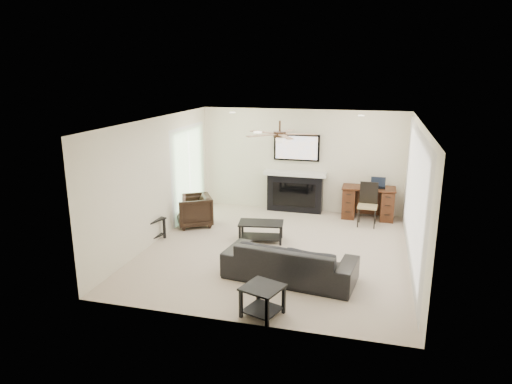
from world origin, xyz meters
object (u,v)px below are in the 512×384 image
Objects in this scene: sofa at (290,261)px; fireplace_unit at (295,174)px; desk at (368,203)px; armchair at (194,211)px; coffee_table at (261,232)px.

sofa is 1.14× the size of fireplace_unit.
fireplace_unit is at bearing 176.16° from desk.
sofa is at bearing 19.75° from armchair.
desk reaches higher than coffee_table.
fireplace_unit reaches higher than desk.
desk reaches higher than sofa.
desk is (2.06, 2.09, 0.18)m from coffee_table.
armchair is 0.85× the size of coffee_table.
fireplace_unit is at bearing -73.86° from sofa.
desk is at bearing 81.53° from armchair.
desk is at bearing -100.41° from sofa.
armchair reaches higher than coffee_table.
sofa is at bearing -107.54° from desk.
fireplace_unit is (2.00, 1.65, 0.61)m from armchair.
fireplace_unit is at bearing 73.17° from coffee_table.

